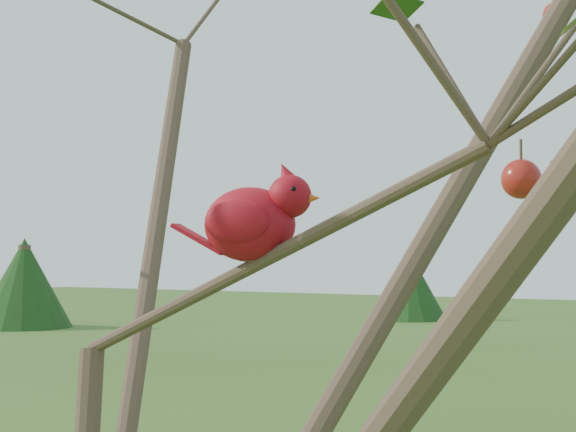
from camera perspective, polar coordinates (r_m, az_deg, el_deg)
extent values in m
sphere|color=maroon|center=(0.91, 14.84, 2.32)|extent=(0.04, 0.04, 0.04)
sphere|color=maroon|center=(0.99, 16.69, 1.13)|extent=(0.04, 0.04, 0.04)
sphere|color=maroon|center=(1.56, 16.88, 12.37)|extent=(0.04, 0.04, 0.04)
ellipsoid|color=#A50E19|center=(1.10, -2.49, -0.55)|extent=(0.14, 0.12, 0.09)
sphere|color=#A50E19|center=(1.09, 0.12, 1.28)|extent=(0.07, 0.07, 0.05)
cone|color=#A50E19|center=(1.09, -0.11, 2.69)|extent=(0.05, 0.04, 0.04)
cone|color=#D85914|center=(1.08, 1.50, 1.16)|extent=(0.03, 0.02, 0.02)
ellipsoid|color=black|center=(1.08, 1.04, 1.11)|extent=(0.02, 0.03, 0.03)
cube|color=#A50E19|center=(1.13, -5.74, -1.50)|extent=(0.07, 0.04, 0.04)
ellipsoid|color=#A50E19|center=(1.14, -2.11, -0.47)|extent=(0.09, 0.04, 0.05)
ellipsoid|color=#A50E19|center=(1.07, -3.35, -0.35)|extent=(0.09, 0.04, 0.05)
cylinder|color=#403022|center=(28.29, 7.80, -4.57)|extent=(0.31, 0.31, 2.06)
cone|color=#183813|center=(28.29, 7.80, -4.40)|extent=(2.41, 2.41, 2.24)
cylinder|color=#403022|center=(26.16, -16.70, -4.37)|extent=(0.35, 0.35, 2.34)
cone|color=#183813|center=(26.15, -16.70, -4.15)|extent=(2.73, 2.73, 2.53)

